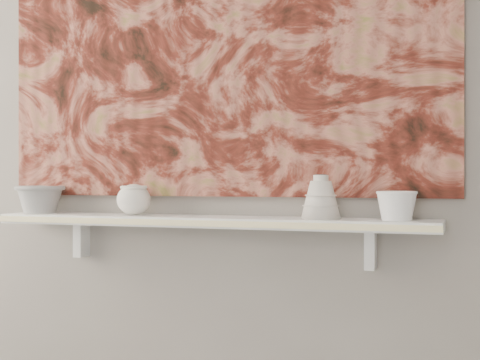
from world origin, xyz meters
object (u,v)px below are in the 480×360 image
at_px(shelf, 207,221).
at_px(painting, 217,24).
at_px(bowl_grey, 40,199).
at_px(bell_vessel, 321,197).
at_px(cup_cream, 134,200).
at_px(bowl_white, 397,205).

xyz_separation_m(shelf, painting, (0.00, 0.08, 0.62)).
bearing_deg(bowl_grey, bell_vessel, 0.00).
relative_size(shelf, cup_cream, 12.98).
height_order(cup_cream, bell_vessel, bell_vessel).
relative_size(bowl_grey, bowl_white, 1.46).
relative_size(shelf, bell_vessel, 10.88).
distance_m(painting, bowl_grey, 0.83).
bearing_deg(cup_cream, bell_vessel, 0.00).
bearing_deg(painting, bowl_grey, -172.50).
height_order(painting, bowl_grey, painting).
relative_size(shelf, bowl_grey, 8.34).
bearing_deg(cup_cream, painting, 17.51).
bearing_deg(painting, shelf, -90.00).
bearing_deg(bell_vessel, painting, 167.23).
xyz_separation_m(shelf, bowl_white, (0.57, 0.00, 0.06)).
bearing_deg(shelf, bowl_white, 0.00).
bearing_deg(cup_cream, shelf, 0.00).
height_order(bowl_grey, bowl_white, bowl_grey).
bearing_deg(shelf, bowl_grey, 180.00).
bearing_deg(bowl_white, cup_cream, 180.00).
height_order(bowl_grey, cup_cream, cup_cream).
xyz_separation_m(bowl_grey, bowl_white, (1.18, 0.00, -0.01)).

